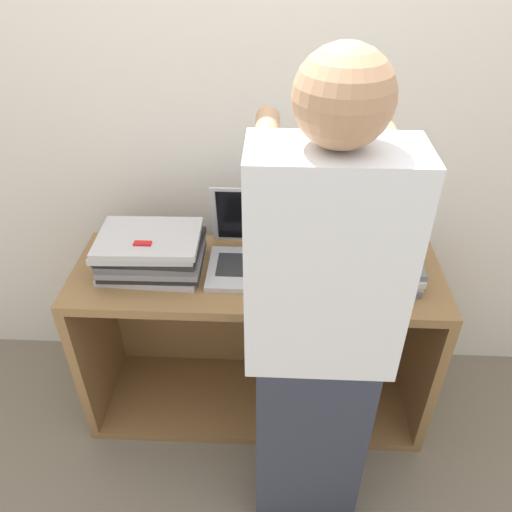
% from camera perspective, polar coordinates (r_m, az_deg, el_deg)
% --- Properties ---
extents(ground_plane, '(12.00, 12.00, 0.00)m').
position_cam_1_polar(ground_plane, '(2.19, -0.21, -20.79)').
color(ground_plane, '#756B5B').
extents(wall_back, '(8.00, 0.05, 2.40)m').
position_cam_1_polar(wall_back, '(1.89, 0.60, 16.26)').
color(wall_back, silver).
rests_on(wall_back, ground_plane).
extents(cart, '(1.35, 0.46, 0.72)m').
position_cam_1_polar(cart, '(2.10, 0.17, -8.50)').
color(cart, olive).
rests_on(cart, ground_plane).
extents(laptop_open, '(0.36, 0.31, 0.27)m').
position_cam_1_polar(laptop_open, '(1.83, 0.17, 0.54)').
color(laptop_open, '#B7B7BC').
rests_on(laptop_open, cart).
extents(laptop_stack_left, '(0.38, 0.28, 0.15)m').
position_cam_1_polar(laptop_stack_left, '(1.83, -11.89, 0.48)').
color(laptop_stack_left, '#B7B7BC').
rests_on(laptop_stack_left, cart).
extents(laptop_stack_right, '(0.37, 0.27, 0.09)m').
position_cam_1_polar(laptop_stack_right, '(1.82, 12.47, -1.00)').
color(laptop_stack_right, slate).
rests_on(laptop_stack_right, cart).
extents(person, '(0.40, 0.53, 1.61)m').
position_cam_1_polar(person, '(1.44, 7.10, -9.86)').
color(person, '#2D3342').
rests_on(person, ground_plane).
extents(inventory_tag, '(0.06, 0.02, 0.01)m').
position_cam_1_polar(inventory_tag, '(1.73, -12.83, 1.42)').
color(inventory_tag, red).
rests_on(inventory_tag, laptop_stack_left).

